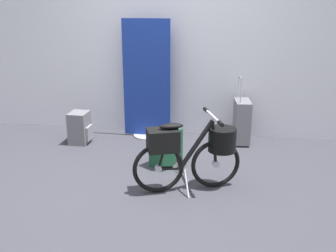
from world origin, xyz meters
name	(u,v)px	position (x,y,z in m)	size (l,w,h in m)	color
ground_plane	(147,192)	(0.00, 0.00, 0.00)	(6.45, 6.45, 0.00)	#38383F
back_wall	(176,25)	(0.00, 1.83, 1.40)	(6.45, 0.10, 2.80)	silver
floor_banner_stand	(147,86)	(-0.32, 1.56, 0.66)	(0.60, 0.36, 1.49)	#B7B7BC
folding_bike_foreground	(193,150)	(0.41, 0.14, 0.40)	(0.97, 0.56, 0.73)	black
rolling_suitcase	(242,121)	(0.88, 1.49, 0.28)	(0.22, 0.38, 0.83)	slate
backpack_on_floor	(80,128)	(-1.09, 1.17, 0.19)	(0.25, 0.26, 0.39)	slate
handbag_on_floor	(166,148)	(0.07, 0.66, 0.19)	(0.34, 0.38, 0.39)	#19472D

